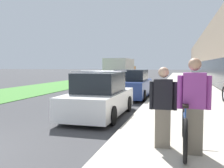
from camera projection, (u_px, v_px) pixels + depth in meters
sidewalk_slab at (186, 84)px, 23.51m from camera, size 4.23×70.00×0.13m
lawn_strip at (89, 80)px, 30.30m from camera, size 5.13×70.00×0.03m
tandem_bicycle at (184, 128)px, 5.06m from camera, size 0.52×2.40×0.98m
person_rider at (194, 106)px, 4.71m from camera, size 0.62×0.24×1.82m
person_bystander at (163, 107)px, 5.09m from camera, size 0.56×0.22×1.65m
parked_sedan_curbside at (100, 97)px, 8.88m from camera, size 1.79×4.06×1.63m
vintage_roadster_curbside at (132, 85)px, 13.93m from camera, size 1.88×4.27×1.58m
moving_truck at (121, 70)px, 27.52m from camera, size 2.46×6.39×2.55m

